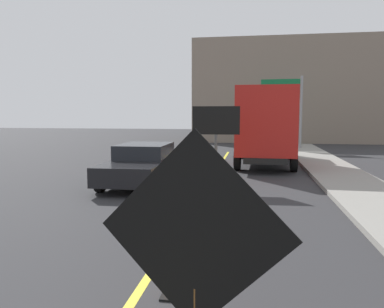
# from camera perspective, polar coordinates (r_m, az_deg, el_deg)

# --- Properties ---
(lane_center_stripe) EXTENTS (0.14, 36.00, 0.01)m
(lane_center_stripe) POSITION_cam_1_polar(r_m,az_deg,el_deg) (6.72, -4.63, -15.17)
(lane_center_stripe) COLOR yellow
(lane_center_stripe) RESTS_ON ground
(roadwork_sign) EXTENTS (1.62, 0.26, 2.33)m
(roadwork_sign) POSITION_cam_1_polar(r_m,az_deg,el_deg) (3.03, 0.49, -12.53)
(roadwork_sign) COLOR #593819
(roadwork_sign) RESTS_ON ground
(arrow_board_trailer) EXTENTS (1.60, 1.85, 2.70)m
(arrow_board_trailer) POSITION_cam_1_polar(r_m,az_deg,el_deg) (12.85, 3.63, -2.67)
(arrow_board_trailer) COLOR orange
(arrow_board_trailer) RESTS_ON ground
(box_truck) EXTENTS (2.82, 7.02, 3.58)m
(box_truck) POSITION_cam_1_polar(r_m,az_deg,el_deg) (18.10, 11.16, 4.32)
(box_truck) COLOR black
(box_truck) RESTS_ON ground
(pickup_car) EXTENTS (2.10, 5.05, 1.38)m
(pickup_car) POSITION_cam_1_polar(r_m,az_deg,el_deg) (13.34, -7.39, -1.44)
(pickup_car) COLOR black
(pickup_car) RESTS_ON ground
(highway_guide_sign) EXTENTS (2.79, 0.29, 5.00)m
(highway_guide_sign) POSITION_cam_1_polar(r_m,az_deg,el_deg) (26.57, 14.60, 8.04)
(highway_guide_sign) COLOR gray
(highway_guide_sign) RESTS_ON ground
(far_building_block) EXTENTS (19.25, 8.38, 8.81)m
(far_building_block) POSITION_cam_1_polar(r_m,az_deg,el_deg) (36.31, 16.43, 8.96)
(far_building_block) COLOR gray
(far_building_block) RESTS_ON ground
(traffic_cone_near_sign) EXTENTS (0.36, 0.36, 0.63)m
(traffic_cone_near_sign) POSITION_cam_1_polar(r_m,az_deg,el_deg) (5.26, -2.61, -17.78)
(traffic_cone_near_sign) COLOR black
(traffic_cone_near_sign) RESTS_ON ground
(traffic_cone_mid_lane) EXTENTS (0.36, 0.36, 0.61)m
(traffic_cone_mid_lane) POSITION_cam_1_polar(r_m,az_deg,el_deg) (7.15, -0.36, -11.33)
(traffic_cone_mid_lane) COLOR black
(traffic_cone_mid_lane) RESTS_ON ground
(traffic_cone_far_lane) EXTENTS (0.36, 0.36, 0.64)m
(traffic_cone_far_lane) POSITION_cam_1_polar(r_m,az_deg,el_deg) (9.01, 1.23, -7.53)
(traffic_cone_far_lane) COLOR black
(traffic_cone_far_lane) RESTS_ON ground
(traffic_cone_curbside) EXTENTS (0.36, 0.36, 0.59)m
(traffic_cone_curbside) POSITION_cam_1_polar(r_m,az_deg,el_deg) (10.96, 3.05, -5.21)
(traffic_cone_curbside) COLOR black
(traffic_cone_curbside) RESTS_ON ground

